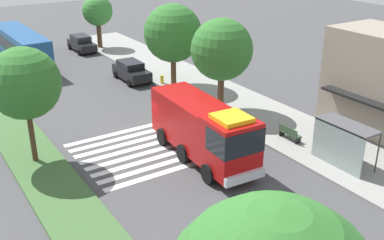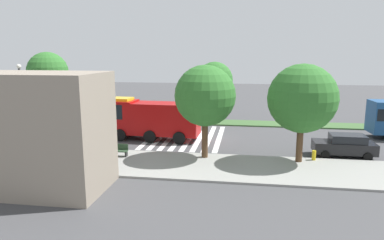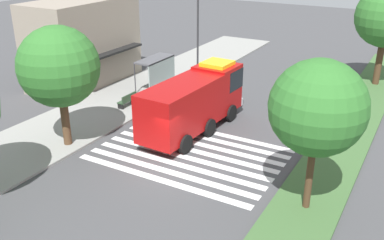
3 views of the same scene
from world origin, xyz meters
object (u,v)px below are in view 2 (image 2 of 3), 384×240
object	(u,v)px
median_tree_far_west	(215,80)
median_tree_west	(48,72)
parked_car_mid	(345,145)
fire_hydrant	(314,155)
bus_stop_shelter	(66,131)
street_lamp	(22,100)
sidewalk_tree_west	(302,99)
fire_truck	(149,118)
sidewalk_tree_center	(205,96)
bench_near_shelter	(117,150)

from	to	relation	value
median_tree_far_west	median_tree_west	size ratio (longest dim) A/B	0.86
parked_car_mid	fire_hydrant	bearing A→B (deg)	35.06
median_tree_west	fire_hydrant	xyz separation A→B (m)	(-28.31, 13.24, -5.02)
bus_stop_shelter	street_lamp	bearing A→B (deg)	-14.67
sidewalk_tree_west	median_tree_far_west	xyz separation A→B (m)	(7.30, -13.74, 0.18)
sidewalk_tree_west	fire_hydrant	size ratio (longest dim) A/B	9.89
fire_truck	bus_stop_shelter	world-z (taller)	fire_truck
street_lamp	sidewalk_tree_west	bearing A→B (deg)	178.94
fire_truck	sidewalk_tree_center	world-z (taller)	sidewalk_tree_center
parked_car_mid	bus_stop_shelter	distance (m)	21.16
fire_truck	median_tree_far_west	distance (m)	10.32
sidewalk_tree_west	fire_truck	bearing A→B (deg)	-22.91
sidewalk_tree_center	fire_hydrant	xyz separation A→B (m)	(-7.89, -0.50, -4.22)
bus_stop_shelter	median_tree_west	xyz separation A→B (m)	(9.89, -14.44, 3.63)
fire_truck	fire_hydrant	size ratio (longest dim) A/B	12.50
street_lamp	median_tree_far_west	bearing A→B (deg)	-136.85
street_lamp	bench_near_shelter	bearing A→B (deg)	172.57
parked_car_mid	bus_stop_shelter	size ratio (longest dim) A/B	1.29
median_tree_far_west	fire_hydrant	xyz separation A→B (m)	(-8.42, 13.24, -4.34)
fire_truck	fire_hydrant	bearing A→B (deg)	163.55
sidewalk_tree_west	sidewalk_tree_center	size ratio (longest dim) A/B	1.02
bus_stop_shelter	sidewalk_tree_center	distance (m)	10.93
sidewalk_tree_west	median_tree_west	distance (m)	30.47
parked_car_mid	sidewalk_tree_center	world-z (taller)	sidewalk_tree_center
fire_truck	sidewalk_tree_west	distance (m)	13.80
parked_car_mid	sidewalk_tree_center	distance (m)	11.30
bench_near_shelter	sidewalk_tree_center	xyz separation A→B (m)	(-6.54, -0.67, 4.12)
bench_near_shelter	median_tree_west	xyz separation A→B (m)	(13.89, -14.41, 4.92)
sidewalk_tree_west	parked_car_mid	bearing A→B (deg)	-148.88
fire_truck	sidewalk_tree_west	xyz separation A→B (m)	(-12.48, 5.27, 2.64)
fire_truck	median_tree_west	xyz separation A→B (m)	(14.71, -8.46, 3.50)
bus_stop_shelter	bench_near_shelter	size ratio (longest dim) A/B	2.19
median_tree_west	fire_truck	bearing A→B (deg)	150.08
bench_near_shelter	median_tree_far_west	bearing A→B (deg)	-112.61
bench_near_shelter	fire_hydrant	world-z (taller)	bench_near_shelter
bus_stop_shelter	fire_hydrant	world-z (taller)	bus_stop_shelter
sidewalk_tree_center	median_tree_far_west	xyz separation A→B (m)	(0.53, -13.74, 0.11)
street_lamp	fire_hydrant	world-z (taller)	street_lamp
sidewalk_tree_west	bus_stop_shelter	bearing A→B (deg)	2.34
street_lamp	fire_hydrant	distance (m)	22.93
fire_truck	median_tree_west	distance (m)	17.33
fire_truck	median_tree_west	world-z (taller)	median_tree_west
median_tree_west	sidewalk_tree_west	bearing A→B (deg)	153.19
bench_near_shelter	bus_stop_shelter	bearing A→B (deg)	0.48
fire_truck	bench_near_shelter	distance (m)	6.17
fire_truck	bench_near_shelter	bearing A→B (deg)	85.01
fire_truck	street_lamp	xyz separation A→B (m)	(9.05, 4.87, 2.09)
sidewalk_tree_center	median_tree_west	xyz separation A→B (m)	(20.43, -13.74, 0.80)
bus_stop_shelter	bench_near_shelter	world-z (taller)	bus_stop_shelter
fire_truck	bus_stop_shelter	distance (m)	7.68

